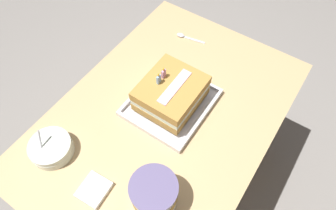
{
  "coord_description": "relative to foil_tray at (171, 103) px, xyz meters",
  "views": [
    {
      "loc": [
        -0.48,
        -0.33,
        1.65
      ],
      "look_at": [
        0.03,
        0.0,
        0.72
      ],
      "focal_mm": 32.22,
      "sensor_mm": 36.0,
      "label": 1
    }
  ],
  "objects": [
    {
      "name": "dining_table",
      "position": [
        -0.05,
        -0.01,
        -0.11
      ],
      "size": [
        1.08,
        0.75,
        0.69
      ],
      "color": "tan",
      "rests_on": "ground_plane"
    },
    {
      "name": "napkin_pile",
      "position": [
        -0.41,
        0.02,
        0.0
      ],
      "size": [
        0.1,
        0.09,
        0.02
      ],
      "color": "white",
      "rests_on": "dining_table"
    },
    {
      "name": "serving_spoon_near_tray",
      "position": [
        0.33,
        0.15,
        -0.0
      ],
      "size": [
        0.04,
        0.13,
        0.01
      ],
      "color": "silver",
      "rests_on": "dining_table"
    },
    {
      "name": "bowl_stack",
      "position": [
        -0.39,
        0.23,
        0.02
      ],
      "size": [
        0.14,
        0.14,
        0.11
      ],
      "color": "silver",
      "rests_on": "dining_table"
    },
    {
      "name": "ice_cream_tub",
      "position": [
        -0.33,
        -0.16,
        0.05
      ],
      "size": [
        0.14,
        0.14,
        0.12
      ],
      "color": "white",
      "rests_on": "dining_table"
    },
    {
      "name": "birthday_cake",
      "position": [
        -0.0,
        0.0,
        0.07
      ],
      "size": [
        0.22,
        0.2,
        0.14
      ],
      "color": "#B8883E",
      "rests_on": "foil_tray"
    },
    {
      "name": "foil_tray",
      "position": [
        0.0,
        0.0,
        0.0
      ],
      "size": [
        0.31,
        0.28,
        0.02
      ],
      "color": "silver",
      "rests_on": "dining_table"
    },
    {
      "name": "ground_plane",
      "position": [
        -0.05,
        -0.01,
        -0.7
      ],
      "size": [
        8.0,
        8.0,
        0.0
      ],
      "primitive_type": "plane",
      "color": "gray"
    }
  ]
}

